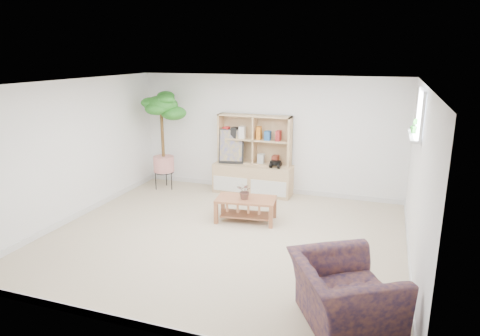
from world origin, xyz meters
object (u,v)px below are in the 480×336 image
(floor_tree, at_px, (163,141))
(armchair, at_px, (344,290))
(coffee_table, at_px, (246,209))
(storage_unit, at_px, (253,155))

(floor_tree, relative_size, armchair, 1.86)
(coffee_table, relative_size, armchair, 0.91)
(storage_unit, xyz_separation_m, coffee_table, (0.35, -1.49, -0.60))
(coffee_table, relative_size, floor_tree, 0.49)
(storage_unit, distance_m, armchair, 4.56)
(storage_unit, distance_m, coffee_table, 1.65)
(floor_tree, height_order, armchair, floor_tree)
(armchair, bearing_deg, coffee_table, 7.79)
(coffee_table, xyz_separation_m, armchair, (1.90, -2.45, 0.20))
(coffee_table, bearing_deg, floor_tree, 144.96)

